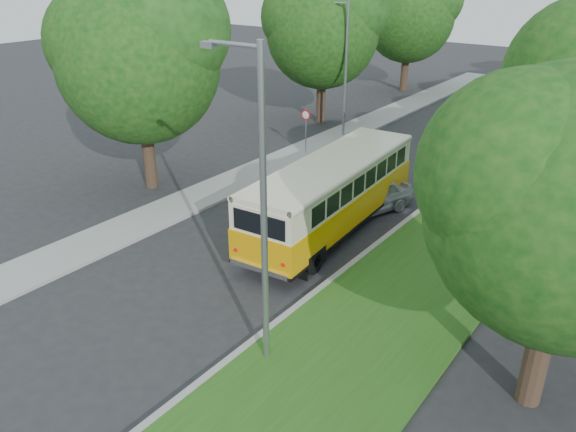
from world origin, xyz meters
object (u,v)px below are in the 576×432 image
Objects in this scene: car_grey at (513,104)px; vintage_bus at (332,196)px; lamppost_far at (344,65)px; lamppost_near at (260,204)px; car_white at (463,135)px; car_blue at (474,130)px; car_silver at (368,196)px.

vintage_bus is at bearing -71.28° from car_grey.
lamppost_far is at bearing 115.68° from vintage_bus.
lamppost_near is 0.83× the size of vintage_bus.
vintage_bus is 2.48× the size of car_white.
car_white is at bearing 20.15° from lamppost_far.
vintage_bus is at bearing -93.06° from car_blue.
lamppost_far is 1.58× the size of car_grey.
vintage_bus is at bearing -60.51° from lamppost_far.
lamppost_near reaches higher than vintage_bus.
car_silver is 0.79× the size of car_blue.
car_silver reaches higher than car_grey.
vintage_bus reaches higher than car_silver.
car_grey is (0.24, 22.47, -0.76)m from vintage_bus.
car_white is at bearing 85.55° from vintage_bus.
car_blue is at bearing 96.00° from lamppost_near.
car_white is at bearing -71.21° from car_grey.
car_grey is (6.46, 11.46, -3.45)m from lamppost_far.
lamppost_far is 1.94× the size of car_white.
lamppost_near is at bearing -66.02° from car_grey.
vintage_bus is 13.37m from car_white.
lamppost_near is 1.57× the size of car_blue.
lamppost_near is 1.98× the size of car_silver.
car_blue is 1.07× the size of car_grey.
car_silver is 1.05× the size of car_white.
lamppost_near is at bearing -64.29° from lamppost_far.
car_grey is at bearing 109.53° from car_silver.
vintage_bus is 2.01× the size of car_grey.
car_silver reaches higher than car_white.
car_blue is at bearing 84.67° from vintage_bus.
car_blue is (0.23, 1.01, 0.10)m from car_white.
car_silver is at bearing -92.02° from car_blue.
lamppost_far is 8.14m from car_blue.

